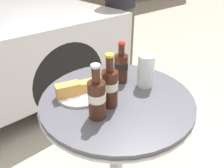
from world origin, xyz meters
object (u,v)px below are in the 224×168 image
(cola_bottle_right, at_px, (97,98))
(cola_bottle_center, at_px, (110,86))
(cola_bottle_left, at_px, (121,67))
(lunch_plate_near, at_px, (79,91))
(bistro_table, at_px, (117,127))
(drinking_glass, at_px, (146,72))

(cola_bottle_right, relative_size, cola_bottle_center, 0.98)
(cola_bottle_left, height_order, lunch_plate_near, cola_bottle_left)
(bistro_table, xyz_separation_m, drinking_glass, (0.17, -0.02, 0.26))
(cola_bottle_right, height_order, lunch_plate_near, cola_bottle_right)
(bistro_table, bearing_deg, cola_bottle_right, -160.75)
(cola_bottle_right, bearing_deg, drinking_glass, 6.46)
(bistro_table, height_order, drinking_glass, drinking_glass)
(cola_bottle_left, relative_size, cola_bottle_right, 0.90)
(bistro_table, relative_size, cola_bottle_left, 3.65)
(cola_bottle_left, bearing_deg, bistro_table, -140.62)
(cola_bottle_right, distance_m, drinking_glass, 0.33)
(cola_bottle_left, xyz_separation_m, cola_bottle_right, (-0.27, -0.15, 0.01))
(cola_bottle_center, height_order, lunch_plate_near, cola_bottle_center)
(lunch_plate_near, bearing_deg, drinking_glass, -26.31)
(bistro_table, bearing_deg, lunch_plate_near, 133.74)
(lunch_plate_near, bearing_deg, cola_bottle_center, -71.21)
(bistro_table, xyz_separation_m, cola_bottle_left, (0.11, 0.09, 0.27))
(drinking_glass, relative_size, lunch_plate_near, 0.72)
(cola_bottle_center, bearing_deg, drinking_glass, 2.42)
(cola_bottle_center, bearing_deg, cola_bottle_left, 33.64)
(bistro_table, distance_m, cola_bottle_right, 0.32)
(cola_bottle_left, xyz_separation_m, cola_bottle_center, (-0.18, -0.12, 0.01))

